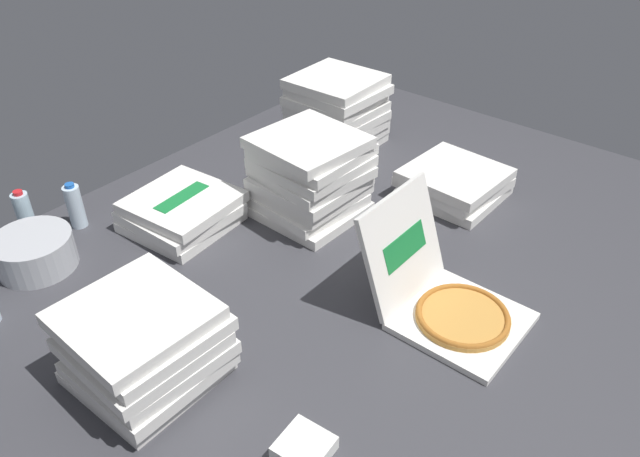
{
  "coord_description": "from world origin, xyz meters",
  "views": [
    {
      "loc": [
        -1.42,
        -1.08,
        1.45
      ],
      "look_at": [
        0.01,
        0.1,
        0.14
      ],
      "focal_mm": 34.5,
      "sensor_mm": 36.0,
      "label": 1
    }
  ],
  "objects_px": {
    "pizza_stack_right_mid": "(454,183)",
    "ice_bucket": "(35,252)",
    "pizza_stack_right_far": "(182,212)",
    "pizza_stack_left_mid": "(310,176)",
    "water_bottle_3": "(75,206)",
    "open_pizza_box": "(445,297)",
    "water_bottle_4": "(25,213)",
    "pizza_stack_left_near": "(145,345)",
    "pizza_stack_center_near": "(337,111)",
    "napkin_pile": "(304,448)"
  },
  "relations": [
    {
      "from": "pizza_stack_left_mid",
      "to": "water_bottle_3",
      "type": "height_order",
      "value": "pizza_stack_left_mid"
    },
    {
      "from": "pizza_stack_left_near",
      "to": "water_bottle_3",
      "type": "bearing_deg",
      "value": 70.19
    },
    {
      "from": "pizza_stack_center_near",
      "to": "napkin_pile",
      "type": "distance_m",
      "value": 1.82
    },
    {
      "from": "pizza_stack_center_near",
      "to": "pizza_stack_left_mid",
      "type": "xyz_separation_m",
      "value": [
        -0.57,
        -0.31,
        0.0
      ]
    },
    {
      "from": "open_pizza_box",
      "to": "pizza_stack_center_near",
      "type": "relative_size",
      "value": 1.25
    },
    {
      "from": "open_pizza_box",
      "to": "pizza_stack_center_near",
      "type": "bearing_deg",
      "value": 54.41
    },
    {
      "from": "pizza_stack_left_near",
      "to": "napkin_pile",
      "type": "distance_m",
      "value": 0.56
    },
    {
      "from": "pizza_stack_center_near",
      "to": "water_bottle_4",
      "type": "relative_size",
      "value": 2.08
    },
    {
      "from": "pizza_stack_left_mid",
      "to": "water_bottle_4",
      "type": "relative_size",
      "value": 2.21
    },
    {
      "from": "ice_bucket",
      "to": "pizza_stack_right_mid",
      "type": "bearing_deg",
      "value": -33.59
    },
    {
      "from": "pizza_stack_right_far",
      "to": "pizza_stack_left_mid",
      "type": "distance_m",
      "value": 0.54
    },
    {
      "from": "pizza_stack_right_mid",
      "to": "napkin_pile",
      "type": "relative_size",
      "value": 3.16
    },
    {
      "from": "pizza_stack_right_mid",
      "to": "pizza_stack_left_mid",
      "type": "bearing_deg",
      "value": 141.47
    },
    {
      "from": "ice_bucket",
      "to": "water_bottle_3",
      "type": "bearing_deg",
      "value": 25.14
    },
    {
      "from": "pizza_stack_right_far",
      "to": "ice_bucket",
      "type": "distance_m",
      "value": 0.57
    },
    {
      "from": "water_bottle_4",
      "to": "pizza_stack_right_mid",
      "type": "bearing_deg",
      "value": -41.26
    },
    {
      "from": "pizza_stack_right_far",
      "to": "ice_bucket",
      "type": "height_order",
      "value": "pizza_stack_right_far"
    },
    {
      "from": "ice_bucket",
      "to": "pizza_stack_left_mid",
      "type": "bearing_deg",
      "value": -30.67
    },
    {
      "from": "pizza_stack_right_mid",
      "to": "napkin_pile",
      "type": "distance_m",
      "value": 1.45
    },
    {
      "from": "open_pizza_box",
      "to": "pizza_stack_center_near",
      "type": "xyz_separation_m",
      "value": [
        0.76,
        1.06,
        0.1
      ]
    },
    {
      "from": "water_bottle_3",
      "to": "pizza_stack_center_near",
      "type": "bearing_deg",
      "value": -16.21
    },
    {
      "from": "open_pizza_box",
      "to": "water_bottle_4",
      "type": "height_order",
      "value": "open_pizza_box"
    },
    {
      "from": "open_pizza_box",
      "to": "water_bottle_3",
      "type": "bearing_deg",
      "value": 108.8
    },
    {
      "from": "pizza_stack_right_mid",
      "to": "ice_bucket",
      "type": "distance_m",
      "value": 1.72
    },
    {
      "from": "pizza_stack_left_mid",
      "to": "water_bottle_4",
      "type": "bearing_deg",
      "value": 137.21
    },
    {
      "from": "water_bottle_4",
      "to": "ice_bucket",
      "type": "bearing_deg",
      "value": -112.45
    },
    {
      "from": "pizza_stack_center_near",
      "to": "pizza_stack_right_far",
      "type": "relative_size",
      "value": 0.96
    },
    {
      "from": "pizza_stack_left_near",
      "to": "ice_bucket",
      "type": "xyz_separation_m",
      "value": [
        0.07,
        0.76,
        -0.07
      ]
    },
    {
      "from": "pizza_stack_left_near",
      "to": "pizza_stack_left_mid",
      "type": "bearing_deg",
      "value": 11.87
    },
    {
      "from": "water_bottle_3",
      "to": "open_pizza_box",
      "type": "bearing_deg",
      "value": -71.2
    },
    {
      "from": "open_pizza_box",
      "to": "pizza_stack_right_mid",
      "type": "height_order",
      "value": "open_pizza_box"
    },
    {
      "from": "open_pizza_box",
      "to": "water_bottle_4",
      "type": "xyz_separation_m",
      "value": [
        -0.64,
        1.53,
        0.02
      ]
    },
    {
      "from": "pizza_stack_left_mid",
      "to": "open_pizza_box",
      "type": "bearing_deg",
      "value": -104.5
    },
    {
      "from": "pizza_stack_right_far",
      "to": "pizza_stack_left_near",
      "type": "relative_size",
      "value": 1.02
    },
    {
      "from": "napkin_pile",
      "to": "pizza_stack_left_near",
      "type": "bearing_deg",
      "value": 99.6
    },
    {
      "from": "open_pizza_box",
      "to": "water_bottle_3",
      "type": "relative_size",
      "value": 2.6
    },
    {
      "from": "pizza_stack_left_mid",
      "to": "pizza_stack_right_far",
      "type": "bearing_deg",
      "value": 140.03
    },
    {
      "from": "pizza_stack_right_mid",
      "to": "pizza_stack_left_near",
      "type": "bearing_deg",
      "value": 172.79
    },
    {
      "from": "pizza_stack_center_near",
      "to": "water_bottle_4",
      "type": "bearing_deg",
      "value": 161.55
    },
    {
      "from": "pizza_stack_center_near",
      "to": "water_bottle_3",
      "type": "height_order",
      "value": "pizza_stack_center_near"
    },
    {
      "from": "water_bottle_4",
      "to": "napkin_pile",
      "type": "bearing_deg",
      "value": -92.56
    },
    {
      "from": "pizza_stack_left_near",
      "to": "water_bottle_4",
      "type": "bearing_deg",
      "value": 80.85
    },
    {
      "from": "pizza_stack_center_near",
      "to": "pizza_stack_left_near",
      "type": "height_order",
      "value": "pizza_stack_center_near"
    },
    {
      "from": "water_bottle_3",
      "to": "pizza_stack_right_far",
      "type": "bearing_deg",
      "value": -50.23
    },
    {
      "from": "pizza_stack_center_near",
      "to": "pizza_stack_right_far",
      "type": "distance_m",
      "value": 0.98
    },
    {
      "from": "pizza_stack_left_near",
      "to": "pizza_stack_right_mid",
      "type": "relative_size",
      "value": 0.98
    },
    {
      "from": "water_bottle_3",
      "to": "water_bottle_4",
      "type": "height_order",
      "value": "same"
    },
    {
      "from": "water_bottle_3",
      "to": "pizza_stack_left_mid",
      "type": "bearing_deg",
      "value": -44.54
    },
    {
      "from": "ice_bucket",
      "to": "pizza_stack_center_near",
      "type": "bearing_deg",
      "value": -9.28
    },
    {
      "from": "pizza_stack_left_mid",
      "to": "napkin_pile",
      "type": "height_order",
      "value": "pizza_stack_left_mid"
    }
  ]
}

